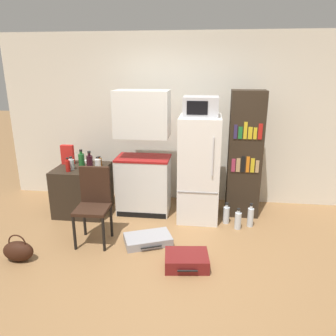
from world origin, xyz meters
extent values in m
plane|color=olive|center=(0.00, 0.00, 0.00)|extent=(24.00, 24.00, 0.00)
cube|color=silver|center=(0.20, 2.00, 1.34)|extent=(6.40, 0.10, 2.67)
cube|color=#2D2319|center=(-1.51, 1.24, 0.36)|extent=(0.75, 0.73, 0.72)
cube|color=silver|center=(-0.59, 1.36, 0.42)|extent=(0.78, 0.48, 0.84)
cube|color=maroon|center=(-0.59, 1.36, 0.86)|extent=(0.79, 0.49, 0.03)
cube|color=silver|center=(-0.59, 1.36, 1.51)|extent=(0.78, 0.41, 0.66)
cube|color=black|center=(-0.59, 1.11, 0.04)|extent=(0.75, 0.01, 0.08)
cube|color=white|center=(0.25, 1.27, 0.76)|extent=(0.58, 0.66, 1.51)
cube|color=gray|center=(0.25, 0.94, 0.51)|extent=(0.55, 0.01, 0.01)
cylinder|color=silver|center=(0.43, 0.93, 1.03)|extent=(0.02, 0.02, 0.53)
cube|color=#B7B7BC|center=(0.25, 1.27, 1.64)|extent=(0.48, 0.36, 0.26)
cube|color=black|center=(0.20, 1.09, 1.64)|extent=(0.28, 0.01, 0.18)
cube|color=#2D2319|center=(0.90, 1.45, 0.93)|extent=(0.47, 0.30, 1.85)
cube|color=#A33351|center=(0.73, 1.29, 0.82)|extent=(0.05, 0.01, 0.19)
cube|color=tan|center=(0.80, 1.29, 0.82)|extent=(0.05, 0.01, 0.20)
cube|color=black|center=(0.86, 1.29, 0.84)|extent=(0.05, 0.01, 0.23)
cube|color=orange|center=(0.93, 1.29, 0.84)|extent=(0.04, 0.01, 0.23)
cube|color=gold|center=(1.00, 1.29, 0.82)|extent=(0.05, 0.01, 0.21)
cube|color=tan|center=(1.06, 1.29, 0.81)|extent=(0.05, 0.01, 0.18)
cube|color=#332856|center=(0.73, 1.29, 1.30)|extent=(0.04, 0.01, 0.19)
cube|color=#1E7033|center=(0.80, 1.29, 1.29)|extent=(0.06, 0.01, 0.17)
cube|color=gold|center=(0.86, 1.29, 1.32)|extent=(0.05, 0.01, 0.24)
cube|color=gold|center=(0.93, 1.29, 1.29)|extent=(0.06, 0.01, 0.17)
cube|color=gold|center=(1.00, 1.29, 1.28)|extent=(0.05, 0.01, 0.16)
cube|color=red|center=(1.06, 1.29, 1.31)|extent=(0.06, 0.01, 0.22)
cylinder|color=#1E6028|center=(-1.46, 1.13, 0.83)|extent=(0.09, 0.09, 0.24)
cylinder|color=#1E6028|center=(-1.46, 1.13, 0.97)|extent=(0.04, 0.04, 0.04)
cylinder|color=black|center=(-1.46, 1.13, 1.01)|extent=(0.04, 0.04, 0.02)
cylinder|color=black|center=(-1.29, 1.03, 0.84)|extent=(0.09, 0.09, 0.24)
cylinder|color=black|center=(-1.29, 1.03, 0.98)|extent=(0.04, 0.04, 0.04)
cylinder|color=black|center=(-1.29, 1.03, 1.01)|extent=(0.05, 0.05, 0.02)
cylinder|color=silver|center=(-1.61, 1.11, 0.79)|extent=(0.09, 0.09, 0.15)
cylinder|color=silver|center=(-1.61, 1.11, 0.88)|extent=(0.04, 0.04, 0.03)
cylinder|color=black|center=(-1.61, 1.11, 0.90)|extent=(0.05, 0.05, 0.02)
cylinder|color=#AD1914|center=(-1.62, 1.02, 0.80)|extent=(0.07, 0.07, 0.16)
cylinder|color=#AD1914|center=(-1.62, 1.02, 0.89)|extent=(0.03, 0.03, 0.03)
cylinder|color=black|center=(-1.62, 1.02, 0.91)|extent=(0.03, 0.03, 0.02)
cylinder|color=white|center=(-1.24, 1.20, 0.79)|extent=(0.09, 0.09, 0.14)
cylinder|color=white|center=(-1.24, 1.20, 0.87)|extent=(0.04, 0.04, 0.03)
cylinder|color=black|center=(-1.24, 1.20, 0.89)|extent=(0.05, 0.05, 0.01)
cylinder|color=brown|center=(-1.25, 1.34, 0.78)|extent=(0.06, 0.06, 0.12)
cylinder|color=brown|center=(-1.25, 1.34, 0.84)|extent=(0.03, 0.03, 0.02)
cylinder|color=black|center=(-1.25, 1.34, 0.86)|extent=(0.03, 0.03, 0.01)
cylinder|color=silver|center=(-1.49, 1.50, 0.73)|extent=(0.13, 0.13, 0.04)
cube|color=red|center=(-1.77, 1.37, 0.87)|extent=(0.19, 0.07, 0.30)
cylinder|color=black|center=(-1.21, 0.15, 0.22)|extent=(0.04, 0.04, 0.45)
cylinder|color=black|center=(-0.85, 0.16, 0.22)|extent=(0.04, 0.04, 0.45)
cylinder|color=black|center=(-1.23, 0.52, 0.22)|extent=(0.04, 0.04, 0.45)
cylinder|color=black|center=(-0.86, 0.53, 0.22)|extent=(0.04, 0.04, 0.45)
cube|color=#331E14|center=(-1.04, 0.34, 0.47)|extent=(0.41, 0.41, 0.04)
cube|color=#331E14|center=(-1.05, 0.52, 0.73)|extent=(0.38, 0.06, 0.48)
cube|color=#99999E|center=(-0.35, 0.41, 0.05)|extent=(0.67, 0.55, 0.10)
cylinder|color=black|center=(-0.28, 0.23, 0.05)|extent=(0.25, 0.12, 0.02)
cube|color=maroon|center=(0.17, -0.04, 0.08)|extent=(0.53, 0.41, 0.15)
cylinder|color=black|center=(0.20, -0.23, 0.08)|extent=(0.22, 0.05, 0.02)
ellipsoid|color=#33190F|center=(-1.77, -0.16, 0.12)|extent=(0.36, 0.20, 0.24)
torus|color=#33190F|center=(-1.77, -0.16, 0.23)|extent=(0.21, 0.02, 0.21)
cylinder|color=silver|center=(0.99, 1.05, 0.13)|extent=(0.09, 0.09, 0.27)
cylinder|color=silver|center=(0.99, 1.05, 0.29)|extent=(0.04, 0.04, 0.05)
cylinder|color=black|center=(0.99, 1.05, 0.33)|extent=(0.04, 0.04, 0.03)
cylinder|color=silver|center=(0.81, 0.95, 0.12)|extent=(0.09, 0.09, 0.24)
cylinder|color=silver|center=(0.81, 0.95, 0.26)|extent=(0.04, 0.04, 0.04)
cylinder|color=black|center=(0.81, 0.95, 0.29)|extent=(0.05, 0.05, 0.02)
cylinder|color=silver|center=(0.66, 1.10, 0.12)|extent=(0.09, 0.09, 0.25)
cylinder|color=silver|center=(0.66, 1.10, 0.27)|extent=(0.04, 0.04, 0.04)
cylinder|color=black|center=(0.66, 1.10, 0.30)|extent=(0.05, 0.05, 0.03)
camera|label=1|loc=(0.37, -3.24, 2.18)|focal=35.00mm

